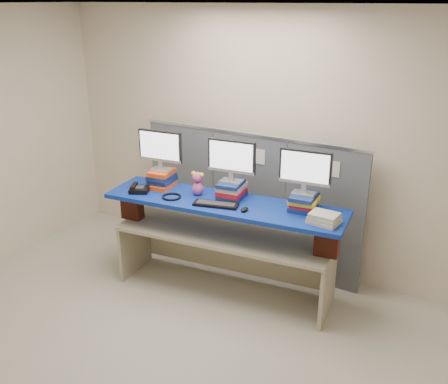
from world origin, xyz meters
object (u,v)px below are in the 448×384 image
Objects in this scene: desk at (224,245)px; monitor_right at (305,170)px; keyboard at (216,204)px; monitor_left at (160,148)px; monitor_center at (232,158)px; desk_phone at (139,189)px; blue_board at (224,204)px.

monitor_right reaches higher than desk.
desk is 4.95× the size of keyboard.
monitor_center is (0.78, 0.09, -0.01)m from monitor_left.
monitor_left is 0.47m from desk_phone.
keyboard is at bearing -18.26° from monitor_left.
desk_phone is at bearing -122.41° from monitor_left.
monitor_center is at bearing -180.00° from monitor_right.
monitor_right reaches higher than blue_board.
desk is 9.16× the size of desk_phone.
keyboard is (-0.03, -0.25, -0.39)m from monitor_center.
desk is 4.63× the size of monitor_center.
blue_board is (-0.00, -0.00, 0.45)m from desk.
monitor_right reaches higher than keyboard.
blue_board is at bearing -103.27° from monitor_center.
desk is at bearing -103.27° from monitor_center.
keyboard is (-0.02, -0.12, 0.03)m from blue_board.
desk is 4.63× the size of monitor_right.
monitor_center reaches higher than keyboard.
desk_phone is at bearing -173.39° from desk.
keyboard is at bearing -104.59° from blue_board.
blue_board is 0.13m from keyboard.
desk_phone is at bearing -166.51° from monitor_center.
monitor_center is 1.07× the size of keyboard.
blue_board is 0.91m from desk_phone.
monitor_center reaches higher than desk_phone.
monitor_center reaches higher than monitor_right.
monitor_right is (1.50, 0.18, -0.03)m from monitor_left.
desk is at bearing 67.44° from keyboard.
monitor_left is 1.51m from monitor_right.
keyboard is (0.75, -0.15, -0.41)m from monitor_left.
blue_board is 0.89m from monitor_left.
desk_phone is (-0.88, -0.21, 0.05)m from blue_board.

